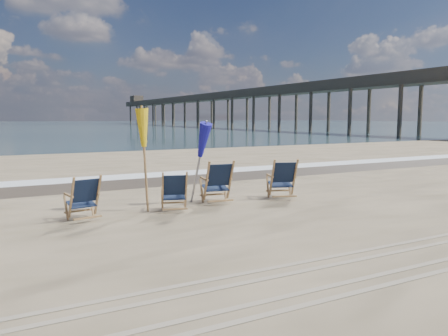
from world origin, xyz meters
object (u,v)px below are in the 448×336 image
object	(u,v)px
beach_chair_1	(186,191)
beach_chair_2	(231,182)
beach_chair_0	(98,197)
umbrella_blue	(198,141)
fishing_pier	(225,105)
beach_chair_3	(295,179)
umbrella_yellow	(144,133)

from	to	relation	value
beach_chair_1	beach_chair_2	world-z (taller)	beach_chair_2
beach_chair_1	beach_chair_0	bearing A→B (deg)	12.24
beach_chair_2	umbrella_blue	world-z (taller)	umbrella_blue
beach_chair_0	beach_chair_2	xyz separation A→B (m)	(3.27, 0.22, 0.06)
beach_chair_1	fishing_pier	size ratio (longest dim) A/B	0.01
beach_chair_1	beach_chair_2	bearing A→B (deg)	-147.58
beach_chair_0	fishing_pier	distance (m)	83.02
beach_chair_1	umbrella_blue	xyz separation A→B (m)	(0.63, 0.74, 1.10)
beach_chair_0	beach_chair_1	xyz separation A→B (m)	(1.92, -0.15, -0.02)
beach_chair_0	beach_chair_2	distance (m)	3.28
beach_chair_0	beach_chair_3	bearing A→B (deg)	169.95
beach_chair_0	beach_chair_3	world-z (taller)	beach_chair_3
umbrella_blue	fishing_pier	distance (m)	81.22
beach_chair_1	umbrella_blue	distance (m)	1.46
beach_chair_2	beach_chair_3	xyz separation A→B (m)	(1.75, -0.28, -0.01)
umbrella_blue	fishing_pier	world-z (taller)	fishing_pier
umbrella_yellow	fishing_pier	distance (m)	82.14
umbrella_blue	fishing_pier	bearing A→B (deg)	61.66
beach_chair_0	umbrella_blue	xyz separation A→B (m)	(2.55, 0.58, 1.08)
umbrella_yellow	umbrella_blue	distance (m)	1.47
beach_chair_1	beach_chair_3	world-z (taller)	beach_chair_3
beach_chair_0	umbrella_blue	bearing A→B (deg)	-176.43
beach_chair_3	umbrella_blue	world-z (taller)	umbrella_blue
beach_chair_2	umbrella_yellow	xyz separation A→B (m)	(-2.15, 0.09, 1.22)
beach_chair_0	beach_chair_1	bearing A→B (deg)	166.09
beach_chair_2	fishing_pier	world-z (taller)	fishing_pier
beach_chair_0	beach_chair_2	bearing A→B (deg)	174.55
umbrella_yellow	umbrella_blue	bearing A→B (deg)	10.95
beach_chair_2	umbrella_yellow	distance (m)	2.47
beach_chair_0	beach_chair_3	xyz separation A→B (m)	(5.02, -0.06, 0.05)
umbrella_yellow	fishing_pier	world-z (taller)	fishing_pier
beach_chair_3	umbrella_yellow	distance (m)	4.10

